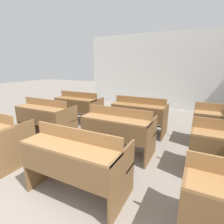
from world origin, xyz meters
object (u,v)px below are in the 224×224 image
object	(u,v)px
bench_front_center	(77,160)
bench_second_center	(118,129)
bench_third_center	(139,114)
bench_second_left	(46,116)
bench_third_left	(79,106)

from	to	relation	value
bench_front_center	bench_second_center	size ratio (longest dim) A/B	1.00
bench_front_center	bench_third_center	xyz separation A→B (m)	(0.02, 2.40, 0.00)
bench_second_center	bench_third_center	distance (m)	1.19
bench_second_left	bench_third_center	distance (m)	2.20
bench_second_left	bench_front_center	bearing A→B (deg)	-33.31
bench_front_center	bench_third_center	size ratio (longest dim) A/B	1.00
bench_front_center	bench_third_center	world-z (taller)	same
bench_front_center	bench_second_center	distance (m)	1.20
bench_front_center	bench_second_center	world-z (taller)	same
bench_front_center	bench_third_left	world-z (taller)	same
bench_second_left	bench_second_center	size ratio (longest dim) A/B	1.00
bench_third_center	bench_second_center	bearing A→B (deg)	-90.51
bench_second_left	bench_second_center	distance (m)	1.84
bench_front_center	bench_third_center	bearing A→B (deg)	89.47
bench_second_center	bench_third_left	xyz separation A→B (m)	(-1.81, 1.19, 0.00)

